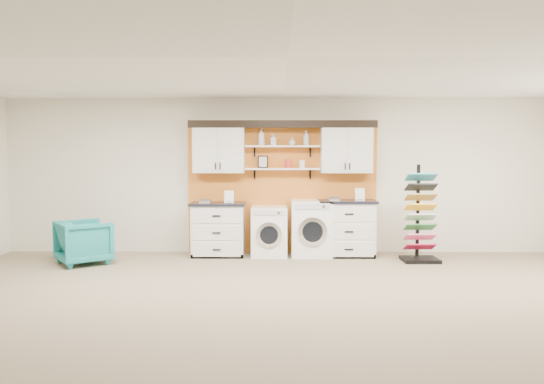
{
  "coord_description": "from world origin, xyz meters",
  "views": [
    {
      "loc": [
        -0.13,
        -5.62,
        1.79
      ],
      "look_at": [
        -0.18,
        2.3,
        1.22
      ],
      "focal_mm": 35.0,
      "sensor_mm": 36.0,
      "label": 1
    }
  ],
  "objects_px": {
    "washer": "(269,231)",
    "sample_rack": "(420,230)",
    "base_cabinet_right": "(347,228)",
    "base_cabinet_left": "(218,229)",
    "dryer": "(311,228)",
    "armchair": "(84,242)"
  },
  "relations": [
    {
      "from": "base_cabinet_left",
      "to": "washer",
      "type": "xyz_separation_m",
      "value": [
        0.9,
        -0.0,
        -0.04
      ]
    },
    {
      "from": "armchair",
      "to": "washer",
      "type": "bearing_deg",
      "value": -113.36
    },
    {
      "from": "washer",
      "to": "base_cabinet_right",
      "type": "bearing_deg",
      "value": 0.14
    },
    {
      "from": "washer",
      "to": "dryer",
      "type": "bearing_deg",
      "value": -0.0
    },
    {
      "from": "base_cabinet_left",
      "to": "armchair",
      "type": "relative_size",
      "value": 1.22
    },
    {
      "from": "base_cabinet_right",
      "to": "armchair",
      "type": "distance_m",
      "value": 4.44
    },
    {
      "from": "sample_rack",
      "to": "armchair",
      "type": "relative_size",
      "value": 2.06
    },
    {
      "from": "washer",
      "to": "sample_rack",
      "type": "height_order",
      "value": "sample_rack"
    },
    {
      "from": "washer",
      "to": "armchair",
      "type": "distance_m",
      "value": 3.11
    },
    {
      "from": "dryer",
      "to": "armchair",
      "type": "bearing_deg",
      "value": -169.31
    },
    {
      "from": "dryer",
      "to": "sample_rack",
      "type": "height_order",
      "value": "sample_rack"
    },
    {
      "from": "dryer",
      "to": "sample_rack",
      "type": "xyz_separation_m",
      "value": [
        1.79,
        -0.46,
        0.03
      ]
    },
    {
      "from": "washer",
      "to": "sample_rack",
      "type": "distance_m",
      "value": 2.57
    },
    {
      "from": "base_cabinet_left",
      "to": "dryer",
      "type": "height_order",
      "value": "dryer"
    },
    {
      "from": "dryer",
      "to": "sample_rack",
      "type": "distance_m",
      "value": 1.85
    },
    {
      "from": "washer",
      "to": "armchair",
      "type": "height_order",
      "value": "washer"
    },
    {
      "from": "base_cabinet_right",
      "to": "armchair",
      "type": "relative_size",
      "value": 1.28
    },
    {
      "from": "armchair",
      "to": "base_cabinet_left",
      "type": "bearing_deg",
      "value": -108.03
    },
    {
      "from": "washer",
      "to": "armchair",
      "type": "relative_size",
      "value": 1.1
    },
    {
      "from": "base_cabinet_right",
      "to": "sample_rack",
      "type": "bearing_deg",
      "value": -21.85
    },
    {
      "from": "base_cabinet_right",
      "to": "washer",
      "type": "xyz_separation_m",
      "value": [
        -1.36,
        -0.0,
        -0.06
      ]
    },
    {
      "from": "sample_rack",
      "to": "armchair",
      "type": "height_order",
      "value": "sample_rack"
    }
  ]
}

